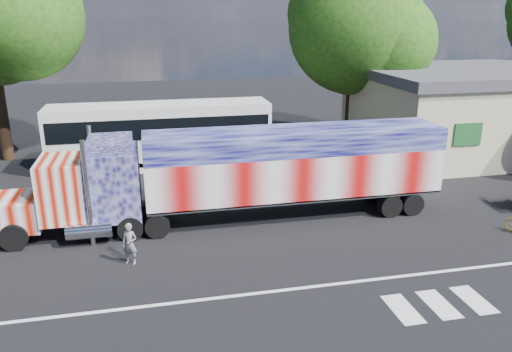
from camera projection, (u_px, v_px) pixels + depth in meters
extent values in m
plane|color=black|center=(273.00, 248.00, 18.84)|extent=(100.00, 100.00, 0.00)
cube|color=silver|center=(296.00, 289.00, 16.05)|extent=(30.00, 0.15, 0.01)
cube|color=silver|center=(403.00, 309.00, 14.95)|extent=(0.70, 1.60, 0.01)
cube|color=silver|center=(439.00, 304.00, 15.20)|extent=(0.70, 1.60, 0.01)
cube|color=silver|center=(474.00, 300.00, 15.44)|extent=(0.70, 1.60, 0.01)
cube|color=black|center=(92.00, 217.00, 19.99)|extent=(8.44, 0.94, 0.28)
cube|color=tan|center=(10.00, 212.00, 19.23)|extent=(2.44, 2.06, 1.22)
cube|color=tan|center=(64.00, 188.00, 19.39)|extent=(1.69, 2.34, 2.34)
cube|color=black|center=(40.00, 179.00, 19.10)|extent=(0.06, 1.97, 0.84)
cube|color=#4F4E82|center=(113.00, 182.00, 19.74)|extent=(2.06, 2.34, 2.72)
cube|color=#4F4E82|center=(110.00, 145.00, 19.26)|extent=(1.69, 2.25, 0.47)
cylinder|color=silver|center=(94.00, 174.00, 20.72)|extent=(0.19, 0.19, 4.13)
cylinder|color=silver|center=(88.00, 195.00, 18.42)|extent=(0.19, 0.19, 4.13)
cylinder|color=silver|center=(95.00, 207.00, 21.14)|extent=(1.69, 0.62, 0.62)
cylinder|color=silver|center=(89.00, 231.00, 18.87)|extent=(1.69, 0.62, 0.62)
cylinder|color=black|center=(14.00, 237.00, 18.53)|extent=(1.03, 0.33, 1.03)
cylinder|color=black|center=(26.00, 216.00, 20.44)|extent=(1.03, 0.33, 1.03)
cylinder|color=black|center=(130.00, 227.00, 19.44)|extent=(0.98, 0.52, 0.98)
cylinder|color=black|center=(131.00, 209.00, 21.26)|extent=(0.98, 0.52, 0.98)
cylinder|color=black|center=(157.00, 225.00, 19.65)|extent=(0.98, 0.52, 0.98)
cylinder|color=black|center=(156.00, 207.00, 21.47)|extent=(0.98, 0.52, 0.98)
cube|color=black|center=(294.00, 196.00, 21.63)|extent=(12.19, 1.03, 0.28)
cube|color=#DC7B7B|center=(295.00, 172.00, 21.30)|extent=(12.57, 2.44, 1.88)
cube|color=#42478E|center=(296.00, 140.00, 20.86)|extent=(12.57, 2.44, 0.94)
cube|color=silver|center=(294.00, 193.00, 21.59)|extent=(12.57, 2.44, 0.11)
cube|color=silver|center=(430.00, 153.00, 22.43)|extent=(0.04, 2.34, 2.72)
cylinder|color=black|center=(390.00, 205.00, 21.67)|extent=(0.98, 0.52, 0.98)
cylinder|color=black|center=(370.00, 190.00, 23.49)|extent=(0.98, 0.52, 0.98)
cylinder|color=black|center=(411.00, 203.00, 21.88)|extent=(0.98, 0.52, 0.98)
cylinder|color=black|center=(390.00, 189.00, 23.70)|extent=(0.98, 0.52, 0.98)
cube|color=silver|center=(161.00, 135.00, 28.41)|extent=(12.33, 2.67, 3.60)
cube|color=black|center=(160.00, 124.00, 28.20)|extent=(11.92, 2.73, 1.13)
cube|color=black|center=(162.00, 158.00, 28.83)|extent=(12.33, 2.67, 0.26)
cube|color=black|center=(46.00, 138.00, 27.11)|extent=(0.06, 2.36, 1.44)
cylinder|color=black|center=(76.00, 169.00, 26.68)|extent=(1.03, 0.31, 1.03)
cylinder|color=black|center=(81.00, 156.00, 29.06)|extent=(1.03, 0.31, 1.03)
cylinder|color=black|center=(218.00, 160.00, 28.24)|extent=(1.03, 0.31, 1.03)
cylinder|color=black|center=(212.00, 148.00, 30.63)|extent=(1.03, 0.31, 1.03)
cylinder|color=black|center=(235.00, 159.00, 28.43)|extent=(1.03, 0.31, 1.03)
cylinder|color=black|center=(227.00, 148.00, 30.82)|extent=(1.03, 0.31, 1.03)
cube|color=#1E5926|center=(468.00, 134.00, 26.06)|extent=(1.60, 0.08, 1.20)
imported|color=slate|center=(130.00, 244.00, 17.47)|extent=(0.65, 0.56, 1.51)
sphere|color=#2E5F18|center=(18.00, 16.00, 26.65)|extent=(6.93, 6.93, 6.93)
cylinder|color=black|center=(351.00, 97.00, 33.72)|extent=(0.70, 0.70, 6.03)
sphere|color=#2E5F18|center=(355.00, 27.00, 32.30)|extent=(8.67, 8.67, 8.67)
sphere|color=#2E5F18|center=(388.00, 42.00, 31.72)|extent=(6.07, 6.07, 6.07)
sphere|color=#2E5F18|center=(330.00, 13.00, 32.97)|extent=(5.63, 5.63, 5.63)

